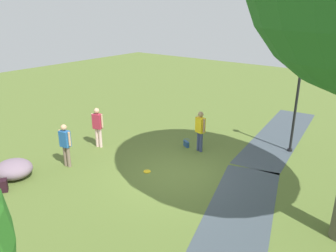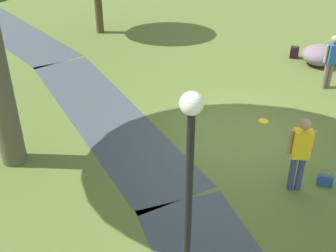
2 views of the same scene
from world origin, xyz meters
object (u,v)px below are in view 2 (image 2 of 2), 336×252
passerby_on_path (331,58)px  handbag_on_grass (325,180)px  frisbee_on_grass (264,121)px  woman_with_handbag (300,150)px  backpack_by_boulder (294,53)px  lawn_boulder (321,55)px  lamp_post (189,194)px

passerby_on_path → handbag_on_grass: size_ratio=4.39×
frisbee_on_grass → passerby_on_path: bearing=-60.9°
woman_with_handbag → backpack_by_boulder: 7.26m
lawn_boulder → lamp_post: bearing=139.9°
woman_with_handbag → frisbee_on_grass: woman_with_handbag is taller
handbag_on_grass → lawn_boulder: bearing=-28.4°
woman_with_handbag → handbag_on_grass: 1.08m
passerby_on_path → frisbee_on_grass: (-1.45, 2.61, -0.93)m
lamp_post → backpack_by_boulder: bearing=-35.3°
woman_with_handbag → frisbee_on_grass: size_ratio=6.42×
lamp_post → woman_with_handbag: lamp_post is taller
backpack_by_boulder → woman_with_handbag: bearing=153.3°
lamp_post → handbag_on_grass: 4.75m
frisbee_on_grass → handbag_on_grass: bearing=-176.1°
lamp_post → lawn_boulder: 10.67m
lawn_boulder → passerby_on_path: size_ratio=0.95×
frisbee_on_grass → lawn_boulder: bearing=-47.1°
handbag_on_grass → backpack_by_boulder: (6.49, -2.56, 0.05)m
lawn_boulder → passerby_on_path: (-1.65, 0.72, 0.62)m
passerby_on_path → backpack_by_boulder: size_ratio=4.07×
passerby_on_path → handbag_on_grass: bearing=149.8°
passerby_on_path → handbag_on_grass: 4.89m
lamp_post → backpack_by_boulder: size_ratio=9.28×
lamp_post → passerby_on_path: size_ratio=2.28×
woman_with_handbag → backpack_by_boulder: (6.45, -3.24, -0.78)m
lawn_boulder → passerby_on_path: passerby_on_path is taller
lamp_post → woman_with_handbag: (2.25, -2.93, -1.31)m
woman_with_handbag → lawn_boulder: bearing=-33.5°
woman_with_handbag → handbag_on_grass: (-0.04, -0.68, -0.83)m
backpack_by_boulder → passerby_on_path: bearing=176.7°
lawn_boulder → woman_with_handbag: (-5.77, 3.83, 0.65)m
lamp_post → passerby_on_path: 8.89m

